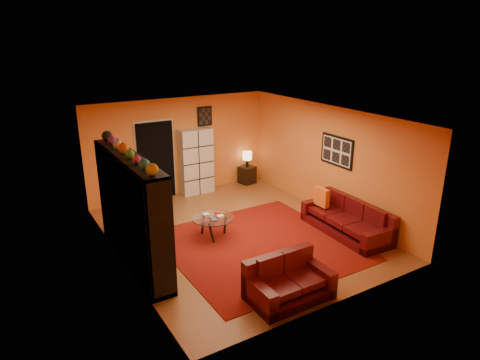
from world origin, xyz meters
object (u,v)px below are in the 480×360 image
sofa (349,220)px  bowl_chair (147,227)px  table_lamp (247,156)px  tv (134,213)px  entertainment_unit (132,211)px  loveseat (287,281)px  coffee_table (213,219)px  storage_cabinet (196,161)px  side_table (247,175)px

sofa → bowl_chair: size_ratio=3.36×
table_lamp → tv: bearing=-147.1°
entertainment_unit → tv: (0.05, 0.04, -0.07)m
loveseat → coffee_table: 2.56m
tv → bowl_chair: 1.11m
storage_cabinet → side_table: (1.60, -0.05, -0.64)m
tv → coffee_table: (1.70, 0.10, -0.57)m
loveseat → side_table: loveseat is taller
coffee_table → sofa: bearing=-26.5°
coffee_table → storage_cabinet: storage_cabinet is taller
coffee_table → side_table: 3.61m
sofa → coffee_table: sofa is taller
sofa → tv: bearing=166.7°
coffee_table → bowl_chair: bowl_chair is taller
bowl_chair → coffee_table: bearing=-27.0°
entertainment_unit → storage_cabinet: size_ratio=1.69×
entertainment_unit → loveseat: bearing=-53.7°
bowl_chair → side_table: (3.73, 1.98, -0.03)m
loveseat → table_lamp: table_lamp is taller
storage_cabinet → side_table: bearing=-1.9°
storage_cabinet → bowl_chair: (-2.13, -2.03, -0.61)m
coffee_table → bowl_chair: 1.40m
sofa → table_lamp: table_lamp is taller
side_table → sofa: bearing=-87.5°
entertainment_unit → loveseat: 3.10m
tv → loveseat: size_ratio=0.66×
sofa → storage_cabinet: storage_cabinet is taller
sofa → storage_cabinet: size_ratio=1.21×
tv → storage_cabinet: 3.79m
entertainment_unit → table_lamp: size_ratio=6.78×
storage_cabinet → side_table: storage_cabinet is taller
side_table → table_lamp: table_lamp is taller
sofa → table_lamp: size_ratio=4.86×
loveseat → bowl_chair: loveseat is taller
tv → loveseat: tv is taller
side_table → tv: bearing=-147.1°
sofa → table_lamp: (-0.17, 3.93, 0.52)m
tv → storage_cabinet: bearing=-43.2°
entertainment_unit → coffee_table: (1.75, 0.14, -0.64)m
coffee_table → table_lamp: 3.63m
tv → sofa: (4.36, -1.22, -0.69)m
loveseat → coffee_table: loveseat is taller
tv → coffee_table: size_ratio=1.00×
entertainment_unit → table_lamp: (4.24, 2.75, -0.24)m
sofa → storage_cabinet: (-1.77, 3.98, 0.60)m
entertainment_unit → coffee_table: size_ratio=3.33×
bowl_chair → table_lamp: bearing=27.9°
tv → side_table: 5.04m
storage_cabinet → side_table: size_ratio=3.55×
loveseat → coffee_table: (-0.03, 2.56, 0.12)m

